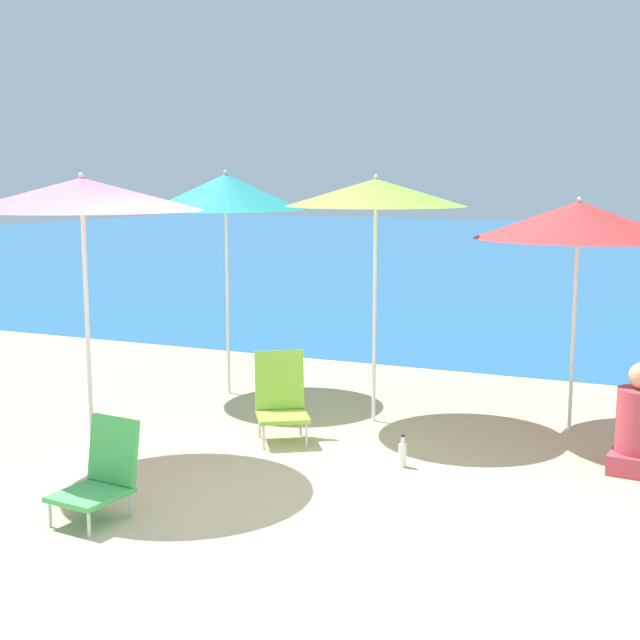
% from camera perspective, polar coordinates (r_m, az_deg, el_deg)
% --- Properties ---
extents(ground_plane, '(60.00, 60.00, 0.00)m').
position_cam_1_polar(ground_plane, '(6.32, -2.55, -12.21)').
color(ground_plane, '#C6B284').
extents(sea_water, '(60.00, 40.00, 0.01)m').
position_cam_1_polar(sea_water, '(30.42, 19.10, 4.24)').
color(sea_water, '#23669E').
rests_on(sea_water, ground).
extents(beach_umbrella_teal, '(1.63, 1.63, 2.38)m').
position_cam_1_polar(beach_umbrella_teal, '(9.42, -6.05, 8.12)').
color(beach_umbrella_teal, white).
rests_on(beach_umbrella_teal, ground).
extents(beach_umbrella_lime, '(1.68, 1.68, 2.33)m').
position_cam_1_polar(beach_umbrella_lime, '(8.27, 3.58, 8.12)').
color(beach_umbrella_lime, white).
rests_on(beach_umbrella_lime, ground).
extents(beach_umbrella_pink, '(1.85, 1.85, 2.34)m').
position_cam_1_polar(beach_umbrella_pink, '(7.11, -15.00, 7.76)').
color(beach_umbrella_pink, white).
rests_on(beach_umbrella_pink, ground).
extents(beach_umbrella_red, '(1.84, 1.84, 2.13)m').
position_cam_1_polar(beach_umbrella_red, '(8.27, 16.21, 6.14)').
color(beach_umbrella_red, white).
rests_on(beach_umbrella_red, ground).
extents(beach_chair_lime, '(0.63, 0.65, 0.78)m').
position_cam_1_polar(beach_chair_lime, '(7.89, -2.52, -4.96)').
color(beach_chair_lime, silver).
rests_on(beach_chair_lime, ground).
extents(beach_chair_green, '(0.46, 0.56, 0.67)m').
position_cam_1_polar(beach_chair_green, '(6.31, -13.80, -9.50)').
color(beach_chair_green, silver).
rests_on(beach_chair_green, ground).
extents(person_seated_near, '(0.45, 0.51, 0.88)m').
position_cam_1_polar(person_seated_near, '(7.48, 19.78, -6.53)').
color(person_seated_near, '#BF3F4C').
rests_on(person_seated_near, ground).
extents(water_bottle, '(0.07, 0.07, 0.27)m').
position_cam_1_polar(water_bottle, '(7.25, 5.31, -8.55)').
color(water_bottle, silver).
rests_on(water_bottle, ground).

